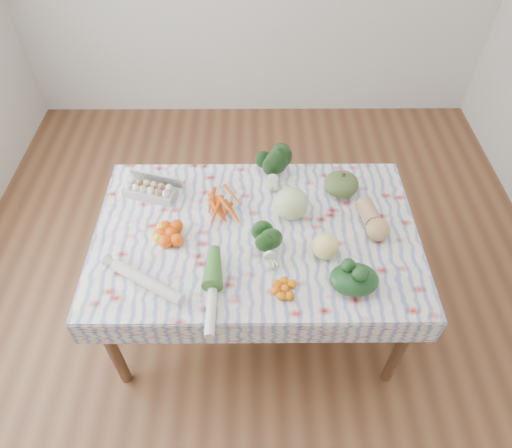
# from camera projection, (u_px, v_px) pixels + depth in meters

# --- Properties ---
(ground) EXTENTS (4.50, 4.50, 0.00)m
(ground) POSITION_uv_depth(u_px,v_px,m) (256.00, 310.00, 2.90)
(ground) COLOR brown
(ground) RESTS_ON ground
(dining_table) EXTENTS (1.60, 1.00, 0.75)m
(dining_table) POSITION_uv_depth(u_px,v_px,m) (256.00, 242.00, 2.40)
(dining_table) COLOR brown
(dining_table) RESTS_ON ground
(tablecloth) EXTENTS (1.66, 1.06, 0.01)m
(tablecloth) POSITION_uv_depth(u_px,v_px,m) (256.00, 232.00, 2.34)
(tablecloth) COLOR white
(tablecloth) RESTS_ON dining_table
(egg_carton) EXTENTS (0.31, 0.19, 0.08)m
(egg_carton) POSITION_uv_depth(u_px,v_px,m) (150.00, 191.00, 2.48)
(egg_carton) COLOR #A9A9A4
(egg_carton) RESTS_ON tablecloth
(carrot_bunch) EXTENTS (0.24, 0.22, 0.04)m
(carrot_bunch) POSITION_uv_depth(u_px,v_px,m) (222.00, 207.00, 2.42)
(carrot_bunch) COLOR #D44D0E
(carrot_bunch) RESTS_ON tablecloth
(kale_bunch) EXTENTS (0.18, 0.15, 0.15)m
(kale_bunch) POSITION_uv_depth(u_px,v_px,m) (273.00, 168.00, 2.55)
(kale_bunch) COLOR #183414
(kale_bunch) RESTS_ON tablecloth
(kabocha_squash) EXTENTS (0.24, 0.24, 0.12)m
(kabocha_squash) POSITION_uv_depth(u_px,v_px,m) (342.00, 184.00, 2.49)
(kabocha_squash) COLOR #465A29
(kabocha_squash) RESTS_ON tablecloth
(cabbage) EXTENTS (0.22, 0.22, 0.17)m
(cabbage) POSITION_uv_depth(u_px,v_px,m) (291.00, 203.00, 2.35)
(cabbage) COLOR #BBCF89
(cabbage) RESTS_ON tablecloth
(butternut_squash) EXTENTS (0.17, 0.28, 0.12)m
(butternut_squash) POSITION_uv_depth(u_px,v_px,m) (373.00, 219.00, 2.32)
(butternut_squash) COLOR tan
(butternut_squash) RESTS_ON tablecloth
(orange_cluster) EXTENTS (0.25, 0.25, 0.07)m
(orange_cluster) POSITION_uv_depth(u_px,v_px,m) (171.00, 233.00, 2.28)
(orange_cluster) COLOR #FE5409
(orange_cluster) RESTS_ON tablecloth
(broccoli) EXTENTS (0.18, 0.18, 0.11)m
(broccoli) POSITION_uv_depth(u_px,v_px,m) (267.00, 246.00, 2.20)
(broccoli) COLOR #1C4518
(broccoli) RESTS_ON tablecloth
(mandarin_cluster) EXTENTS (0.18, 0.18, 0.05)m
(mandarin_cluster) POSITION_uv_depth(u_px,v_px,m) (285.00, 288.00, 2.07)
(mandarin_cluster) COLOR orange
(mandarin_cluster) RESTS_ON tablecloth
(grapefruit) EXTENTS (0.16, 0.16, 0.13)m
(grapefruit) POSITION_uv_depth(u_px,v_px,m) (325.00, 246.00, 2.19)
(grapefruit) COLOR #ECDC75
(grapefruit) RESTS_ON tablecloth
(spinach_bag) EXTENTS (0.28, 0.25, 0.10)m
(spinach_bag) POSITION_uv_depth(u_px,v_px,m) (354.00, 279.00, 2.08)
(spinach_bag) COLOR black
(spinach_bag) RESTS_ON tablecloth
(daikon) EXTENTS (0.38, 0.26, 0.06)m
(daikon) POSITION_uv_depth(u_px,v_px,m) (147.00, 282.00, 2.09)
(daikon) COLOR beige
(daikon) RESTS_ON tablecloth
(leek) EXTENTS (0.05, 0.44, 0.05)m
(leek) POSITION_uv_depth(u_px,v_px,m) (212.00, 292.00, 2.06)
(leek) COLOR white
(leek) RESTS_ON tablecloth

